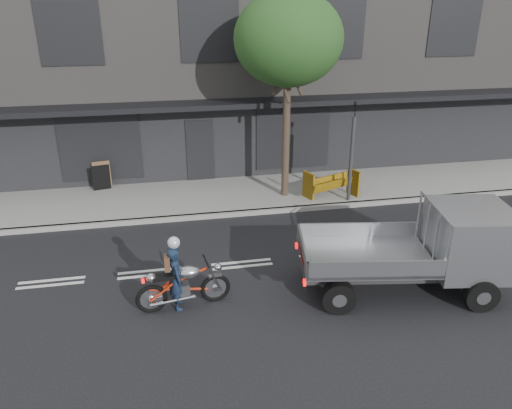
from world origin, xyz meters
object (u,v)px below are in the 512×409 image
Objects in this scene: traffic_light_pole at (351,157)px; sandwich_board at (101,178)px; street_tree at (288,40)px; flatbed_ute at (451,243)px; rider at (176,278)px; motorcycle at (184,284)px; construction_barrier at (334,186)px.

traffic_light_pole is 3.65× the size of sandwich_board.
flatbed_ute is (2.40, -6.29, -4.01)m from street_tree.
flatbed_ute is (6.35, -0.47, 0.50)m from rider.
motorcycle is 0.24m from rider.
flatbed_ute is 5.69m from construction_barrier.
traffic_light_pole is 1.61× the size of motorcycle.
sandwich_board is (-6.24, 1.62, -4.65)m from street_tree.
street_tree reaches higher than rider.
street_tree reaches higher than traffic_light_pole.
construction_barrier and sandwich_board have the same top height.
motorcycle is at bearing -82.43° from sandwich_board.
flatbed_ute is at bearing -85.78° from traffic_light_pole.
street_tree is 7.84m from flatbed_ute.
motorcycle is 6.25m from flatbed_ute.
traffic_light_pole is at bearing -23.03° from street_tree.
construction_barrier is at bearing -27.27° from sandwich_board.
rider is at bearing -136.86° from construction_barrier.
street_tree is at bearing -25.15° from sandwich_board.
motorcycle is 0.43× the size of flatbed_ute.
sandwich_board is (-2.44, 7.43, 0.06)m from motorcycle.
rider reaches higher than construction_barrier.
motorcycle is 7.37m from construction_barrier.
flatbed_ute is 5.23× the size of sandwich_board.
traffic_light_pole reaches higher than rider.
rider is 6.39m from flatbed_ute.
flatbed_ute is at bearing -101.07° from rider.
sandwich_board is at bearing 163.34° from traffic_light_pole.
flatbed_ute reaches higher than construction_barrier.
street_tree is 7.94m from sandwich_board.
construction_barrier is (5.30, 5.11, 0.06)m from motorcycle.
sandwich_board is at bearing 101.40° from motorcycle.
flatbed_ute is at bearing -80.92° from construction_barrier.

